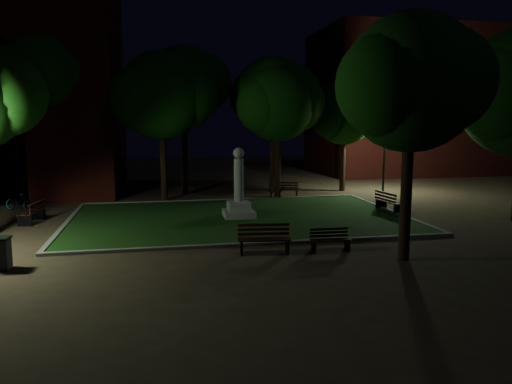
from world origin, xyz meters
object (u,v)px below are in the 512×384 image
bench_right_side (389,203)px  bench_far_side (284,190)px  bench_left_side (33,213)px  bicycle (19,202)px  bench_near_left (264,240)px  trash_bin (0,253)px  bench_near_right (330,240)px  monument (239,198)px

bench_right_side → bench_far_side: size_ratio=1.04×
bench_left_side → bicycle: bench_left_side is taller
bench_left_side → bicycle: bearing=-147.6°
bench_near_left → trash_bin: (-8.29, -0.27, 0.04)m
bench_far_side → trash_bin: size_ratio=1.82×
bench_left_side → bench_near_left: bearing=61.2°
trash_bin → bench_far_side: bearing=45.4°
bench_near_right → bench_left_side: (-11.32, 7.04, 0.09)m
bench_near_left → bench_near_right: bearing=3.6°
bench_near_left → bench_near_right: bench_near_left is taller
bicycle → bench_near_right: bearing=-95.8°
bench_near_right → bench_right_side: (5.35, 6.43, 0.11)m
monument → bench_far_side: 6.87m
bench_near_left → bench_right_side: size_ratio=0.98×
bench_near_left → bench_right_side: bearing=45.6°
bench_near_right → bicycle: bicycle is taller
bench_near_left → trash_bin: size_ratio=1.85×
bench_left_side → bench_right_side: bearing=96.8°
bench_left_side → bench_far_side: 13.69m
monument → bench_near_right: monument is taller
bench_near_left → bench_left_side: size_ratio=1.02×
monument → bench_near_left: bearing=-91.1°
bench_near_left → monument: bearing=95.0°
bench_near_left → bench_near_right: 2.35m
trash_bin → bicycle: size_ratio=0.57×
bench_left_side → trash_bin: size_ratio=1.82×
bench_right_side → bench_far_side: (-3.94, 5.63, -0.03)m
bench_near_right → bicycle: 16.34m
bicycle → monument: bearing=-77.8°
bench_far_side → bicycle: (-14.13, -1.81, 0.01)m
bench_near_right → bench_right_side: 8.37m
bicycle → bench_right_side: bearing=-68.9°
bench_left_side → trash_bin: (0.69, -7.21, 0.06)m
bench_near_right → bench_left_side: 13.34m
bench_right_side → trash_bin: bearing=105.5°
monument → bicycle: (-10.50, 4.00, -0.50)m
monument → bench_near_left: monument is taller
bench_near_left → bicycle: bearing=141.8°
monument → bench_right_side: 7.59m
bench_right_side → bench_near_left: bearing=122.5°
bench_right_side → trash_bin: bench_right_side is taller
bench_left_side → bench_right_side: bench_right_side is taller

